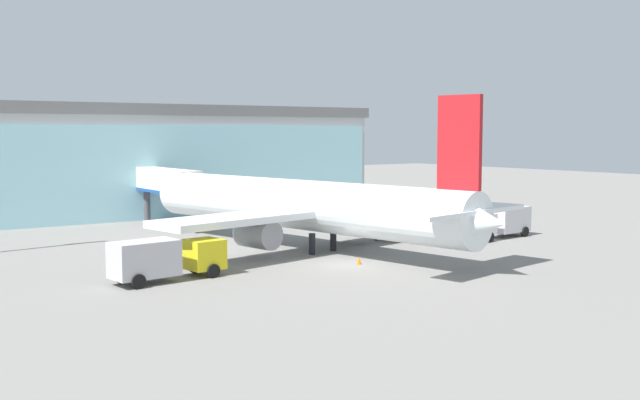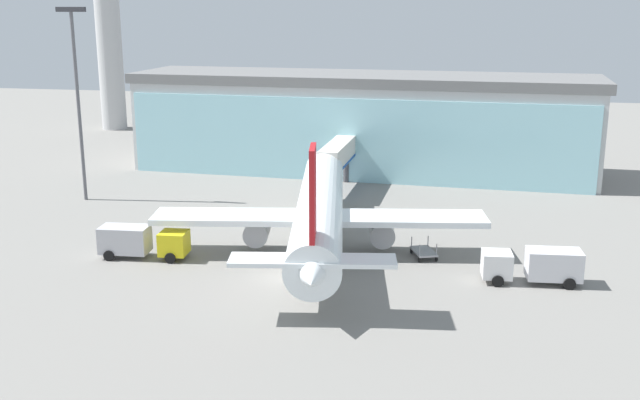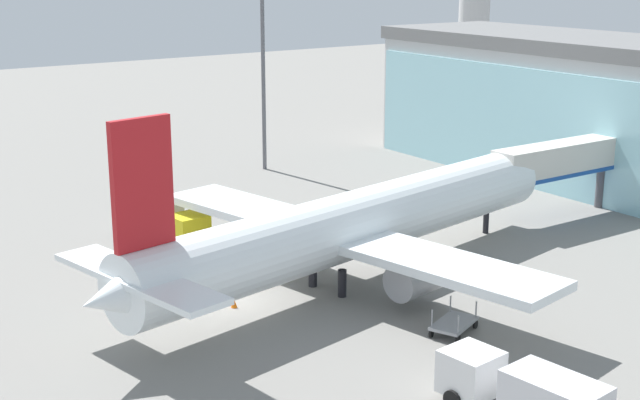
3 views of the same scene
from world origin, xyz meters
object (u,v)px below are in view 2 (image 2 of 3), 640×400
(baggage_cart, at_px, (424,252))
(safety_cone_wingtip, at_px, (498,259))
(safety_cone_nose, at_px, (291,276))
(jet_bridge, at_px, (339,154))
(catering_truck, at_px, (141,241))
(fuel_truck, at_px, (535,265))
(airplane, at_px, (320,210))
(apron_light_mast, at_px, (77,89))

(baggage_cart, xyz_separation_m, safety_cone_wingtip, (6.04, 0.08, -0.23))
(safety_cone_nose, bearing_deg, jet_bridge, 93.06)
(baggage_cart, relative_size, safety_cone_wingtip, 5.81)
(catering_truck, bearing_deg, safety_cone_wingtip, 4.86)
(jet_bridge, height_order, safety_cone_nose, jet_bridge)
(catering_truck, distance_m, fuel_truck, 31.64)
(airplane, distance_m, safety_cone_wingtip, 15.31)
(baggage_cart, bearing_deg, apron_light_mast, -129.82)
(airplane, relative_size, catering_truck, 4.87)
(baggage_cart, relative_size, safety_cone_nose, 5.81)
(airplane, height_order, catering_truck, airplane)
(fuel_truck, distance_m, baggage_cart, 9.69)
(jet_bridge, height_order, catering_truck, jet_bridge)
(safety_cone_wingtip, bearing_deg, airplane, 179.34)
(catering_truck, xyz_separation_m, baggage_cart, (23.03, 4.83, -0.97))
(baggage_cart, bearing_deg, safety_cone_wingtip, 68.89)
(catering_truck, xyz_separation_m, safety_cone_nose, (13.46, -2.57, -1.19))
(safety_cone_nose, bearing_deg, airplane, 85.25)
(catering_truck, relative_size, safety_cone_nose, 13.56)
(jet_bridge, bearing_deg, baggage_cart, -151.92)
(apron_light_mast, height_order, safety_cone_wingtip, apron_light_mast)
(fuel_truck, bearing_deg, safety_cone_wingtip, -65.23)
(catering_truck, height_order, safety_cone_wingtip, catering_truck)
(catering_truck, bearing_deg, safety_cone_nose, -15.53)
(jet_bridge, height_order, fuel_truck, jet_bridge)
(safety_cone_nose, bearing_deg, safety_cone_wingtip, 25.61)
(safety_cone_wingtip, bearing_deg, safety_cone_nose, -154.39)
(fuel_truck, bearing_deg, jet_bridge, -58.07)
(apron_light_mast, relative_size, airplane, 0.56)
(baggage_cart, bearing_deg, airplane, -113.45)
(safety_cone_wingtip, bearing_deg, catering_truck, -170.41)
(airplane, height_order, safety_cone_wingtip, airplane)
(apron_light_mast, distance_m, catering_truck, 24.46)
(baggage_cart, distance_m, safety_cone_wingtip, 6.04)
(jet_bridge, distance_m, airplane, 21.39)
(fuel_truck, relative_size, safety_cone_wingtip, 13.59)
(airplane, xyz_separation_m, baggage_cart, (8.93, -0.25, -3.01))
(safety_cone_nose, bearing_deg, apron_light_mast, 144.87)
(apron_light_mast, relative_size, fuel_truck, 2.71)
(apron_light_mast, bearing_deg, baggage_cart, -17.97)
(jet_bridge, height_order, airplane, airplane)
(catering_truck, distance_m, safety_cone_wingtip, 29.50)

